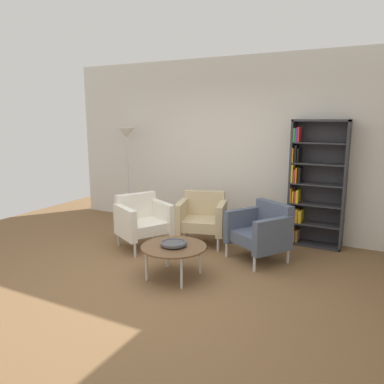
# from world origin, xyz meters

# --- Properties ---
(ground_plane) EXTENTS (8.32, 8.32, 0.00)m
(ground_plane) POSITION_xyz_m (0.00, 0.00, 0.00)
(ground_plane) COLOR brown
(plaster_back_panel) EXTENTS (6.40, 0.12, 2.90)m
(plaster_back_panel) POSITION_xyz_m (0.00, 2.46, 1.45)
(plaster_back_panel) COLOR silver
(plaster_back_panel) RESTS_ON ground_plane
(bookshelf_tall) EXTENTS (0.80, 0.30, 1.90)m
(bookshelf_tall) POSITION_xyz_m (1.36, 2.25, 0.91)
(bookshelf_tall) COLOR #333338
(bookshelf_tall) RESTS_ON ground_plane
(coffee_table_low) EXTENTS (0.80, 0.80, 0.40)m
(coffee_table_low) POSITION_xyz_m (0.12, 0.22, 0.37)
(coffee_table_low) COLOR brown
(coffee_table_low) RESTS_ON ground_plane
(decorative_bowl) EXTENTS (0.32, 0.32, 0.05)m
(decorative_bowl) POSITION_xyz_m (0.12, 0.22, 0.43)
(decorative_bowl) COLOR #4C4C51
(decorative_bowl) RESTS_ON coffee_table_low
(armchair_by_bookshelf) EXTENTS (0.86, 0.82, 0.78)m
(armchair_by_bookshelf) POSITION_xyz_m (-0.14, 1.55, 0.41)
(armchair_by_bookshelf) COLOR #C6B289
(armchair_by_bookshelf) RESTS_ON ground_plane
(armchair_spare_guest) EXTENTS (0.94, 0.92, 0.78)m
(armchair_spare_guest) POSITION_xyz_m (0.88, 1.29, 0.41)
(armchair_spare_guest) COLOR #4C566B
(armchair_spare_guest) RESTS_ON ground_plane
(armchair_near_window) EXTENTS (0.91, 0.93, 0.78)m
(armchair_near_window) POSITION_xyz_m (-0.87, 0.98, 0.41)
(armchair_near_window) COLOR white
(armchair_near_window) RESTS_ON ground_plane
(floor_lamp_torchiere) EXTENTS (0.32, 0.32, 1.74)m
(floor_lamp_torchiere) POSITION_xyz_m (-1.95, 2.08, 1.45)
(floor_lamp_torchiere) COLOR silver
(floor_lamp_torchiere) RESTS_ON ground_plane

